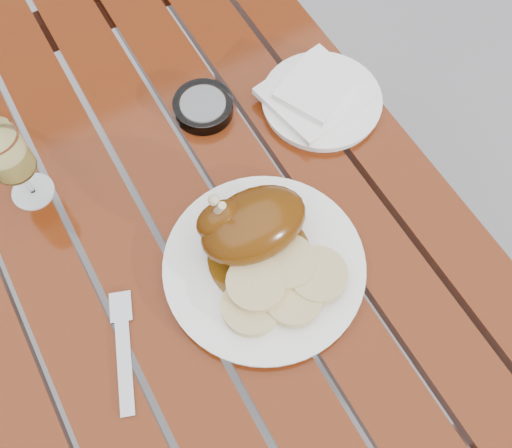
{
  "coord_description": "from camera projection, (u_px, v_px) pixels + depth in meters",
  "views": [
    {
      "loc": [
        -0.11,
        -0.43,
        1.57
      ],
      "look_at": [
        0.08,
        -0.1,
        0.78
      ],
      "focal_mm": 40.0,
      "sensor_mm": 36.0,
      "label": 1
    }
  ],
  "objects": [
    {
      "name": "knife",
      "position": [
        316.0,
        244.0,
        0.89
      ],
      "size": [
        0.06,
        0.2,
        0.01
      ],
      "primitive_type": "cube",
      "rotation": [
        0.0,
        0.0,
        0.21
      ],
      "color": "gray",
      "rests_on": "table"
    },
    {
      "name": "fork",
      "position": [
        124.0,
        357.0,
        0.81
      ],
      "size": [
        0.08,
        0.16,
        0.01
      ],
      "primitive_type": "cube",
      "rotation": [
        0.0,
        0.0,
        -0.35
      ],
      "color": "gray",
      "rests_on": "table"
    },
    {
      "name": "napkin",
      "position": [
        314.0,
        93.0,
        0.99
      ],
      "size": [
        0.18,
        0.17,
        0.01
      ],
      "primitive_type": "cube",
      "rotation": [
        0.0,
        0.0,
        0.18
      ],
      "color": "white",
      "rests_on": "side_plate"
    },
    {
      "name": "roast_duck",
      "position": [
        249.0,
        226.0,
        0.83
      ],
      "size": [
        0.17,
        0.17,
        0.12
      ],
      "color": "#5C350A",
      "rests_on": "dinner_plate"
    },
    {
      "name": "side_plate",
      "position": [
        321.0,
        101.0,
        1.0
      ],
      "size": [
        0.27,
        0.27,
        0.02
      ],
      "primitive_type": "cylinder",
      "rotation": [
        0.0,
        0.0,
        -0.37
      ],
      "color": "white",
      "rests_on": "table"
    },
    {
      "name": "wine_glass",
      "position": [
        15.0,
        166.0,
        0.86
      ],
      "size": [
        0.09,
        0.09,
        0.16
      ],
      "primitive_type": "cylinder",
      "rotation": [
        0.0,
        0.0,
        -0.4
      ],
      "color": "#E5D668",
      "rests_on": "table"
    },
    {
      "name": "ground",
      "position": [
        214.0,
        329.0,
        1.6
      ],
      "size": [
        60.0,
        60.0,
        0.0
      ],
      "primitive_type": "plane",
      "color": "slate",
      "rests_on": "ground"
    },
    {
      "name": "table",
      "position": [
        202.0,
        284.0,
        1.26
      ],
      "size": [
        0.8,
        1.2,
        0.75
      ],
      "primitive_type": "cube",
      "color": "#67240C",
      "rests_on": "ground"
    },
    {
      "name": "ashtray",
      "position": [
        203.0,
        107.0,
        0.99
      ],
      "size": [
        0.13,
        0.13,
        0.03
      ],
      "primitive_type": "cylinder",
      "rotation": [
        0.0,
        0.0,
        0.29
      ],
      "color": "#B2B7BC",
      "rests_on": "table"
    },
    {
      "name": "dinner_plate",
      "position": [
        264.0,
        266.0,
        0.87
      ],
      "size": [
        0.4,
        0.4,
        0.02
      ],
      "primitive_type": "cylinder",
      "rotation": [
        0.0,
        0.0,
        -0.4
      ],
      "color": "white",
      "rests_on": "table"
    },
    {
      "name": "bread_dumplings",
      "position": [
        281.0,
        285.0,
        0.82
      ],
      "size": [
        0.19,
        0.14,
        0.04
      ],
      "color": "tan",
      "rests_on": "dinner_plate"
    }
  ]
}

